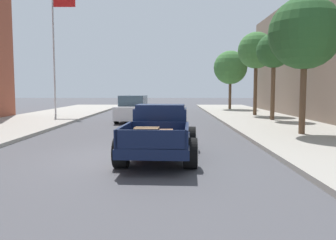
{
  "coord_description": "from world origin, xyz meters",
  "views": [
    {
      "loc": [
        1.42,
        -10.31,
        2.05
      ],
      "look_at": [
        1.32,
        1.43,
        1.0
      ],
      "focal_mm": 37.23,
      "sensor_mm": 36.0,
      "label": 1
    }
  ],
  "objects": [
    {
      "name": "street_tree_farthest",
      "position": [
        7.0,
        22.75,
        4.05
      ],
      "size": [
        3.14,
        3.14,
        5.49
      ],
      "color": "brown",
      "rests_on": "sidewalk_right"
    },
    {
      "name": "street_tree_third",
      "position": [
        7.54,
        15.1,
        4.78
      ],
      "size": [
        2.61,
        2.61,
        5.98
      ],
      "color": "brown",
      "rests_on": "sidewalk_right"
    },
    {
      "name": "flagpole",
      "position": [
        -6.99,
        15.58,
        5.77
      ],
      "size": [
        1.74,
        0.16,
        9.16
      ],
      "color": "#B2B2B7",
      "rests_on": "sidewalk_left"
    },
    {
      "name": "street_tree_nearest",
      "position": [
        6.98,
        4.44,
        4.34
      ],
      "size": [
        2.99,
        2.99,
        5.7
      ],
      "color": "brown",
      "rests_on": "sidewalk_right"
    },
    {
      "name": "street_tree_second",
      "position": [
        7.7,
        11.27,
        4.33
      ],
      "size": [
        2.11,
        2.11,
        5.3
      ],
      "color": "brown",
      "rests_on": "sidewalk_right"
    },
    {
      "name": "car_background_white",
      "position": [
        -0.93,
        11.46,
        0.77
      ],
      "size": [
        2.07,
        4.4,
        1.65
      ],
      "color": "silver",
      "rests_on": "ground"
    },
    {
      "name": "ground_plane",
      "position": [
        0.0,
        0.0,
        0.0
      ],
      "size": [
        140.0,
        140.0,
        0.0
      ],
      "primitive_type": "plane",
      "color": "#47474C"
    },
    {
      "name": "hotrod_truck_navy",
      "position": [
        1.1,
        0.17,
        0.75
      ],
      "size": [
        2.36,
        5.01,
        1.58
      ],
      "color": "#0F1938",
      "rests_on": "ground"
    }
  ]
}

